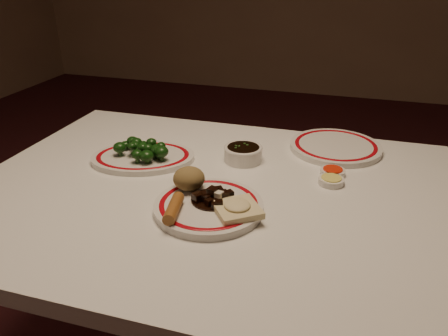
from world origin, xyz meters
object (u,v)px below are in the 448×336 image
fried_wonton (237,208)px  broccoli_pile (145,149)px  dining_table (212,219)px  rice_mound (189,178)px  stirfry_heap (214,197)px  soy_bowl (243,154)px  main_plate (209,206)px  broccoli_plate (143,157)px  spring_roll (174,208)px

fried_wonton → broccoli_pile: bearing=146.3°
dining_table → rice_mound: (-0.04, -0.05, 0.14)m
rice_mound → broccoli_pile: (-0.18, 0.14, -0.01)m
rice_mound → stirfry_heap: size_ratio=0.76×
stirfry_heap → soy_bowl: 0.27m
main_plate → soy_bowl: soy_bowl is taller
stirfry_heap → broccoli_plate: 0.33m
fried_wonton → broccoli_pile: size_ratio=0.79×
dining_table → stirfry_heap: stirfry_heap is taller
rice_mound → stirfry_heap: rice_mound is taller
rice_mound → broccoli_plate: (-0.19, 0.15, -0.04)m
spring_roll → fried_wonton: 0.14m
spring_roll → stirfry_heap: stirfry_heap is taller
broccoli_plate → stirfry_heap: bearing=-34.9°
dining_table → broccoli_plate: broccoli_plate is taller
rice_mound → soy_bowl: bearing=72.0°
main_plate → soy_bowl: bearing=88.4°
main_plate → broccoli_plate: main_plate is taller
dining_table → main_plate: bearing=-74.7°
rice_mound → soy_bowl: rice_mound is taller
spring_roll → soy_bowl: (0.07, 0.34, -0.01)m
spring_roll → rice_mound: bearing=84.1°
main_plate → broccoli_pile: bearing=141.8°
rice_mound → spring_roll: 0.12m
soy_bowl → broccoli_pile: bearing=-162.2°
spring_roll → fried_wonton: bearing=9.1°
broccoli_plate → spring_roll: bearing=-52.4°
broccoli_pile → rice_mound: bearing=-38.1°
fried_wonton → dining_table: bearing=129.6°
main_plate → broccoli_pile: broccoli_pile is taller
dining_table → spring_roll: spring_roll is taller
rice_mound → fried_wonton: size_ratio=0.59×
stirfry_heap → soy_bowl: bearing=90.0°
rice_mound → broccoli_pile: bearing=141.9°
dining_table → broccoli_pile: bearing=157.0°
rice_mound → broccoli_pile: size_ratio=0.47×
spring_roll → soy_bowl: bearing=69.2°
main_plate → broccoli_plate: size_ratio=0.76×
spring_roll → dining_table: bearing=69.8°
rice_mound → fried_wonton: (0.14, -0.07, -0.02)m
fried_wonton → spring_roll: bearing=-161.0°
fried_wonton → stirfry_heap: bearing=153.5°
dining_table → fried_wonton: size_ratio=9.40×
spring_roll → fried_wonton: size_ratio=0.77×
fried_wonton → soy_bowl: bearing=102.0°
stirfry_heap → rice_mound: bearing=152.4°
main_plate → rice_mound: size_ratio=3.41×
broccoli_plate → soy_bowl: bearing=16.2°
broccoli_plate → broccoli_pile: broccoli_pile is taller
broccoli_plate → soy_bowl: 0.28m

